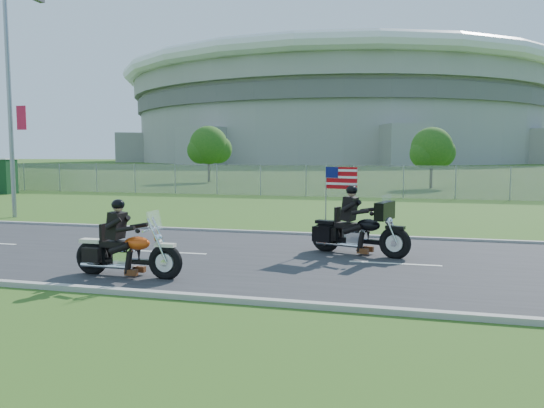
% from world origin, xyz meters
% --- Properties ---
extents(ground, '(420.00, 420.00, 0.00)m').
position_xyz_m(ground, '(0.00, 0.00, 0.00)').
color(ground, '#2C531A').
rests_on(ground, ground).
extents(road, '(120.00, 8.00, 0.04)m').
position_xyz_m(road, '(0.00, 0.00, 0.02)').
color(road, '#28282B').
rests_on(road, ground).
extents(curb_north, '(120.00, 0.18, 0.12)m').
position_xyz_m(curb_north, '(0.00, 4.05, 0.05)').
color(curb_north, '#9E9B93').
rests_on(curb_north, ground).
extents(curb_south, '(120.00, 0.18, 0.12)m').
position_xyz_m(curb_south, '(0.00, -4.05, 0.05)').
color(curb_south, '#9E9B93').
rests_on(curb_south, ground).
extents(fence, '(60.00, 0.03, 2.00)m').
position_xyz_m(fence, '(-5.00, 20.00, 1.00)').
color(fence, gray).
rests_on(fence, ground).
extents(stadium, '(140.40, 140.40, 29.20)m').
position_xyz_m(stadium, '(-20.00, 170.00, 15.58)').
color(stadium, '#A3A099').
rests_on(stadium, ground).
extents(streetlight, '(0.90, 2.46, 10.00)m').
position_xyz_m(streetlight, '(-11.98, 6.22, 5.64)').
color(streetlight, gray).
rests_on(streetlight, ground).
extents(porta_toilet_a, '(1.10, 1.10, 2.30)m').
position_xyz_m(porta_toilet_a, '(-22.00, 17.00, 1.15)').
color(porta_toilet_a, '#123A1A').
rests_on(porta_toilet_a, ground).
extents(tree_fence_near, '(3.52, 3.28, 4.75)m').
position_xyz_m(tree_fence_near, '(6.04, 30.04, 2.97)').
color(tree_fence_near, '#382316').
rests_on(tree_fence_near, ground).
extents(tree_fence_mid, '(3.96, 3.69, 5.30)m').
position_xyz_m(tree_fence_mid, '(-13.95, 34.04, 3.30)').
color(tree_fence_mid, '#382316').
rests_on(tree_fence_mid, ground).
extents(motorcycle_lead, '(2.59, 0.64, 1.74)m').
position_xyz_m(motorcycle_lead, '(-1.67, -2.79, 0.55)').
color(motorcycle_lead, black).
rests_on(motorcycle_lead, ground).
extents(motorcycle_follow, '(2.74, 1.30, 2.34)m').
position_xyz_m(motorcycle_follow, '(3.03, 1.00, 0.64)').
color(motorcycle_follow, black).
rests_on(motorcycle_follow, ground).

